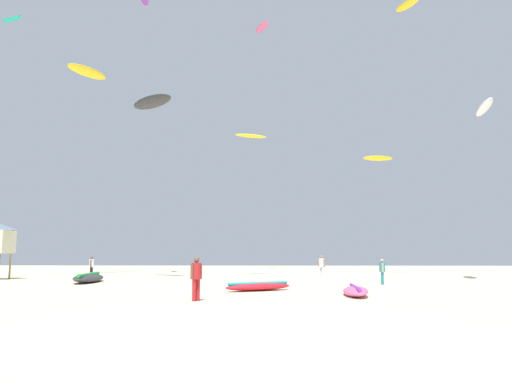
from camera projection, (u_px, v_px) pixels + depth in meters
ground_plane at (238, 318)px, 14.91m from camera, size 120.00×120.00×0.00m
person_foreground at (196, 275)px, 20.21m from camera, size 0.43×0.48×1.79m
person_midground at (92, 265)px, 38.29m from camera, size 0.38×0.56×1.68m
person_left at (382, 269)px, 30.53m from camera, size 0.36×0.52×1.58m
person_right at (322, 265)px, 37.44m from camera, size 0.48×0.40×1.76m
kite_grounded_near at (89, 278)px, 32.66m from camera, size 1.96×5.33×0.68m
kite_grounded_mid at (258, 287)px, 25.46m from camera, size 3.80×2.92×0.48m
kite_grounded_far at (355, 291)px, 22.58m from camera, size 1.33×3.89×0.50m
kite_aloft_0 at (152, 102)px, 38.46m from camera, size 4.29×3.87×0.94m
kite_aloft_2 at (262, 27)px, 56.51m from camera, size 2.11×3.28×0.50m
kite_aloft_3 at (407, 5)px, 42.00m from camera, size 1.93×2.70×0.53m
kite_aloft_5 at (12, 19)px, 39.02m from camera, size 2.12×1.36×0.25m
kite_aloft_6 at (484, 107)px, 35.25m from camera, size 2.26×4.30×0.95m
kite_aloft_7 at (251, 136)px, 42.52m from camera, size 2.97×1.85×0.34m
kite_aloft_8 at (378, 158)px, 54.05m from camera, size 3.47×1.53×0.64m
kite_aloft_9 at (87, 72)px, 44.09m from camera, size 3.14×4.18×0.84m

